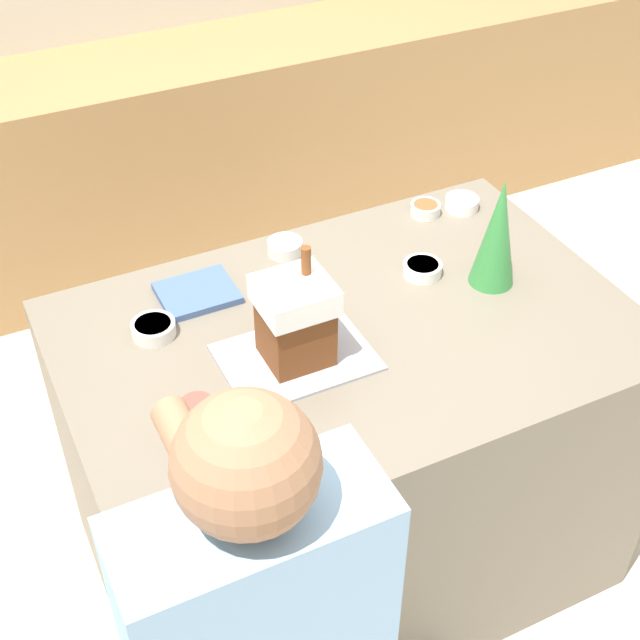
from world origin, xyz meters
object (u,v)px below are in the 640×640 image
baking_tray (296,357)px  cookbook (197,293)px  decorative_tree (498,233)px  candy_bowl_beside_tree (462,203)px  candy_bowl_front_corner (422,268)px  gingerbread_house (295,319)px  candy_bowl_center_rear (285,247)px  mug (199,418)px  candy_bowl_near_tray_left (425,209)px  candy_bowl_far_right (153,328)px

baking_tray → cookbook: cookbook is taller
baking_tray → decorative_tree: bearing=5.2°
candy_bowl_beside_tree → candy_bowl_front_corner: bearing=-139.9°
decorative_tree → cookbook: size_ratio=1.56×
gingerbread_house → candy_bowl_center_rear: size_ratio=2.97×
candy_bowl_beside_tree → candy_bowl_front_corner: 0.37m
decorative_tree → mug: 0.95m
baking_tray → decorative_tree: 0.64m
candy_bowl_center_rear → mug: bearing=-129.4°
baking_tray → cookbook: 0.37m
baking_tray → candy_bowl_center_rear: 0.46m
cookbook → mug: 0.52m
candy_bowl_near_tray_left → cookbook: candy_bowl_near_tray_left is taller
candy_bowl_front_corner → candy_bowl_far_right: bearing=174.2°
candy_bowl_far_right → candy_bowl_beside_tree: same height
decorative_tree → candy_bowl_beside_tree: decorative_tree is taller
gingerbread_house → candy_bowl_far_right: bearing=139.8°
mug → baking_tray: bearing=24.5°
baking_tray → candy_bowl_front_corner: candy_bowl_front_corner is taller
gingerbread_house → candy_bowl_far_right: size_ratio=2.62×
decorative_tree → candy_bowl_near_tray_left: (0.02, 0.37, -0.14)m
baking_tray → cookbook: bearing=111.0°
decorative_tree → cookbook: (-0.75, 0.29, -0.15)m
candy_bowl_center_rear → candy_bowl_front_corner: 0.40m
candy_bowl_beside_tree → cookbook: bearing=-176.1°
candy_bowl_front_corner → cookbook: bearing=163.2°
mug → candy_bowl_front_corner: bearing=21.7°
baking_tray → mug: mug is taller
cookbook → candy_bowl_near_tray_left: bearing=6.1°
baking_tray → candy_bowl_center_rear: candy_bowl_center_rear is taller
baking_tray → candy_bowl_near_tray_left: (0.63, 0.43, 0.02)m
candy_bowl_far_right → mug: (-0.01, -0.38, 0.03)m
baking_tray → gingerbread_house: bearing=31.3°
mug → candy_bowl_beside_tree: bearing=27.4°
decorative_tree → candy_bowl_front_corner: size_ratio=2.94×
gingerbread_house → cookbook: 0.39m
candy_bowl_far_right → candy_bowl_near_tray_left: size_ratio=1.25×
mug → candy_bowl_center_rear: bearing=50.6°
decorative_tree → gingerbread_house: bearing=-174.8°
baking_tray → mug: (-0.30, -0.14, 0.05)m
cookbook → candy_bowl_far_right: bearing=-146.2°
baking_tray → mug: bearing=-155.5°
decorative_tree → candy_bowl_front_corner: decorative_tree is taller
gingerbread_house → mug: (-0.30, -0.14, -0.08)m
candy_bowl_far_right → candy_bowl_center_rear: bearing=22.2°
gingerbread_house → candy_bowl_far_right: 0.39m
candy_bowl_far_right → candy_bowl_near_tray_left: 0.94m
gingerbread_house → candy_bowl_front_corner: size_ratio=2.76×
candy_bowl_far_right → gingerbread_house: bearing=-40.2°
baking_tray → candy_bowl_beside_tree: size_ratio=3.57×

